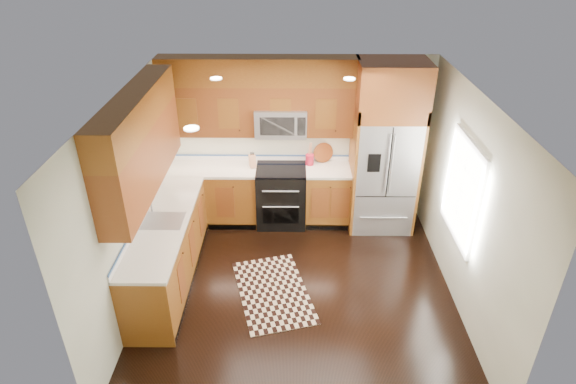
{
  "coord_description": "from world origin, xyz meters",
  "views": [
    {
      "loc": [
        -0.08,
        -4.89,
        4.23
      ],
      "look_at": [
        -0.13,
        0.6,
        1.14
      ],
      "focal_mm": 30.0,
      "sensor_mm": 36.0,
      "label": 1
    }
  ],
  "objects_px": {
    "range": "(281,196)",
    "refrigerator": "(386,149)",
    "utensil_crock": "(310,157)",
    "rug": "(273,291)",
    "knife_block": "(252,161)"
  },
  "relations": [
    {
      "from": "knife_block",
      "to": "range",
      "type": "bearing_deg",
      "value": -10.37
    },
    {
      "from": "refrigerator",
      "to": "knife_block",
      "type": "xyz_separation_m",
      "value": [
        -1.99,
        0.12,
        -0.26
      ]
    },
    {
      "from": "range",
      "to": "knife_block",
      "type": "bearing_deg",
      "value": 169.63
    },
    {
      "from": "rug",
      "to": "knife_block",
      "type": "distance_m",
      "value": 2.1
    },
    {
      "from": "range",
      "to": "rug",
      "type": "xyz_separation_m",
      "value": [
        -0.07,
        -1.71,
        -0.46
      ]
    },
    {
      "from": "rug",
      "to": "utensil_crock",
      "type": "xyz_separation_m",
      "value": [
        0.51,
        1.88,
        1.06
      ]
    },
    {
      "from": "range",
      "to": "refrigerator",
      "type": "relative_size",
      "value": 0.36
    },
    {
      "from": "range",
      "to": "utensil_crock",
      "type": "bearing_deg",
      "value": 20.76
    },
    {
      "from": "refrigerator",
      "to": "knife_block",
      "type": "distance_m",
      "value": 2.01
    },
    {
      "from": "rug",
      "to": "utensil_crock",
      "type": "height_order",
      "value": "utensil_crock"
    },
    {
      "from": "refrigerator",
      "to": "utensil_crock",
      "type": "bearing_deg",
      "value": 169.55
    },
    {
      "from": "range",
      "to": "refrigerator",
      "type": "bearing_deg",
      "value": -1.4
    },
    {
      "from": "knife_block",
      "to": "refrigerator",
      "type": "bearing_deg",
      "value": -3.41
    },
    {
      "from": "rug",
      "to": "knife_block",
      "type": "bearing_deg",
      "value": 86.63
    },
    {
      "from": "range",
      "to": "refrigerator",
      "type": "distance_m",
      "value": 1.76
    }
  ]
}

